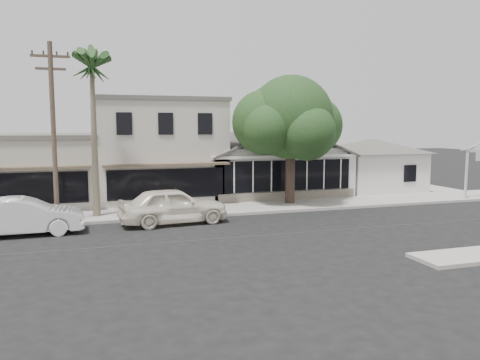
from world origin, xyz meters
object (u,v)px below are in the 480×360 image
object	(u,v)px
car_0	(173,206)
shade_tree	(288,120)
utility_pole	(53,129)
car_1	(24,216)

from	to	relation	value
car_0	shade_tree	size ratio (longest dim) A/B	0.67
utility_pole	car_0	bearing A→B (deg)	-13.35
car_0	car_1	world-z (taller)	car_0
car_1	shade_tree	size ratio (longest dim) A/B	0.64
utility_pole	shade_tree	distance (m)	13.73
car_0	shade_tree	world-z (taller)	shade_tree
car_0	car_1	bearing A→B (deg)	88.06
utility_pole	car_1	distance (m)	4.51
car_1	shade_tree	world-z (taller)	shade_tree
car_1	car_0	bearing A→B (deg)	-87.84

